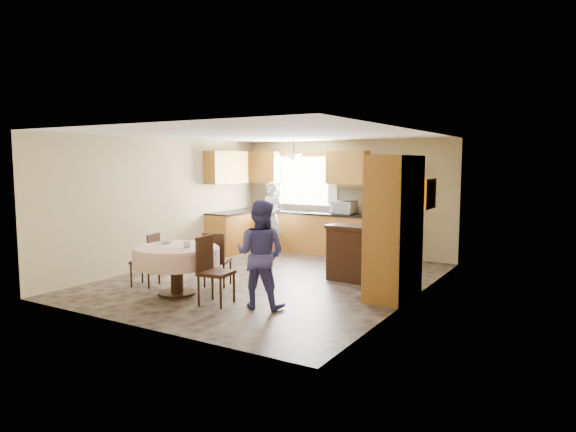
# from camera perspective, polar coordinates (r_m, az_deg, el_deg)

# --- Properties ---
(floor) EXTENTS (5.00, 6.00, 0.01)m
(floor) POSITION_cam_1_polar(r_m,az_deg,el_deg) (9.00, -1.95, -7.05)
(floor) COLOR brown
(floor) RESTS_ON ground
(ceiling) EXTENTS (5.00, 6.00, 0.01)m
(ceiling) POSITION_cam_1_polar(r_m,az_deg,el_deg) (8.77, -2.01, 9.05)
(ceiling) COLOR white
(ceiling) RESTS_ON wall_back
(wall_back) EXTENTS (5.00, 0.02, 2.50)m
(wall_back) POSITION_cam_1_polar(r_m,az_deg,el_deg) (11.42, 6.24, 2.07)
(wall_back) COLOR tan
(wall_back) RESTS_ON floor
(wall_front) EXTENTS (5.00, 0.02, 2.50)m
(wall_front) POSITION_cam_1_polar(r_m,az_deg,el_deg) (6.50, -16.51, -1.21)
(wall_front) COLOR tan
(wall_front) RESTS_ON floor
(wall_left) EXTENTS (0.02, 6.00, 2.50)m
(wall_left) POSITION_cam_1_polar(r_m,az_deg,el_deg) (10.37, -13.65, 1.52)
(wall_left) COLOR tan
(wall_left) RESTS_ON floor
(wall_right) EXTENTS (0.02, 6.00, 2.50)m
(wall_right) POSITION_cam_1_polar(r_m,az_deg,el_deg) (7.73, 13.76, -0.00)
(wall_right) COLOR tan
(wall_right) RESTS_ON floor
(window) EXTENTS (1.40, 0.03, 1.10)m
(window) POSITION_cam_1_polar(r_m,az_deg,el_deg) (11.84, 1.81, 3.94)
(window) COLOR white
(window) RESTS_ON wall_back
(curtain_left) EXTENTS (0.22, 0.02, 1.15)m
(curtain_left) POSITION_cam_1_polar(r_m,az_deg,el_deg) (12.18, -1.39, 4.24)
(curtain_left) COLOR white
(curtain_left) RESTS_ON wall_back
(curtain_right) EXTENTS (0.22, 0.02, 1.15)m
(curtain_right) POSITION_cam_1_polar(r_m,az_deg,el_deg) (11.45, 4.98, 4.10)
(curtain_right) COLOR white
(curtain_right) RESTS_ON wall_back
(base_cab_back) EXTENTS (3.30, 0.60, 0.88)m
(base_cab_back) POSITION_cam_1_polar(r_m,az_deg,el_deg) (11.63, 1.77, -1.84)
(base_cab_back) COLOR #B77C30
(base_cab_back) RESTS_ON floor
(counter_back) EXTENTS (3.30, 0.64, 0.04)m
(counter_back) POSITION_cam_1_polar(r_m,az_deg,el_deg) (11.57, 1.77, 0.42)
(counter_back) COLOR black
(counter_back) RESTS_ON base_cab_back
(base_cab_left) EXTENTS (0.60, 1.20, 0.88)m
(base_cab_left) POSITION_cam_1_polar(r_m,az_deg,el_deg) (11.61, -6.24, -1.88)
(base_cab_left) COLOR #B77C30
(base_cab_left) RESTS_ON floor
(counter_left) EXTENTS (0.64, 1.20, 0.04)m
(counter_left) POSITION_cam_1_polar(r_m,az_deg,el_deg) (11.56, -6.27, 0.38)
(counter_left) COLOR black
(counter_left) RESTS_ON base_cab_left
(backsplash) EXTENTS (3.30, 0.02, 0.55)m
(backsplash) POSITION_cam_1_polar(r_m,az_deg,el_deg) (11.80, 2.47, 1.89)
(backsplash) COLOR tan
(backsplash) RESTS_ON wall_back
(wall_cab_left) EXTENTS (0.85, 0.33, 0.72)m
(wall_cab_left) POSITION_cam_1_polar(r_m,az_deg,el_deg) (12.26, -2.82, 5.46)
(wall_cab_left) COLOR #BE8B2F
(wall_cab_left) RESTS_ON wall_back
(wall_cab_right) EXTENTS (0.90, 0.33, 0.72)m
(wall_cab_right) POSITION_cam_1_polar(r_m,az_deg,el_deg) (11.18, 6.63, 5.37)
(wall_cab_right) COLOR #BE8B2F
(wall_cab_right) RESTS_ON wall_back
(wall_cab_side) EXTENTS (0.33, 1.20, 0.72)m
(wall_cab_side) POSITION_cam_1_polar(r_m,az_deg,el_deg) (11.58, -6.86, 5.39)
(wall_cab_side) COLOR #BE8B2F
(wall_cab_side) RESTS_ON wall_left
(oven_tower) EXTENTS (0.66, 0.62, 2.12)m
(oven_tower) POSITION_cam_1_polar(r_m,az_deg,el_deg) (10.72, 11.12, 0.71)
(oven_tower) COLOR #B77C30
(oven_tower) RESTS_ON floor
(oven_upper) EXTENTS (0.56, 0.01, 0.45)m
(oven_upper) POSITION_cam_1_polar(r_m,az_deg,el_deg) (10.41, 10.55, 1.61)
(oven_upper) COLOR black
(oven_upper) RESTS_ON oven_tower
(oven_lower) EXTENTS (0.56, 0.01, 0.45)m
(oven_lower) POSITION_cam_1_polar(r_m,az_deg,el_deg) (10.46, 10.50, -1.12)
(oven_lower) COLOR black
(oven_lower) RESTS_ON oven_tower
(pendant) EXTENTS (0.36, 0.36, 0.18)m
(pendant) POSITION_cam_1_polar(r_m,az_deg,el_deg) (11.42, 0.64, 6.48)
(pendant) COLOR beige
(pendant) RESTS_ON ceiling
(sideboard) EXTENTS (1.30, 0.62, 0.90)m
(sideboard) POSITION_cam_1_polar(r_m,az_deg,el_deg) (8.80, 8.40, -4.42)
(sideboard) COLOR #361F0E
(sideboard) RESTS_ON floor
(space_heater) EXTENTS (0.49, 0.39, 0.60)m
(space_heater) POSITION_cam_1_polar(r_m,az_deg,el_deg) (8.76, 11.73, -5.54)
(space_heater) COLOR black
(space_heater) RESTS_ON floor
(cupboard) EXTENTS (0.56, 1.12, 2.14)m
(cupboard) POSITION_cam_1_polar(r_m,az_deg,el_deg) (7.81, 11.70, -1.23)
(cupboard) COLOR #B77C30
(cupboard) RESTS_ON floor
(dining_table) EXTENTS (1.31, 1.31, 0.75)m
(dining_table) POSITION_cam_1_polar(r_m,az_deg,el_deg) (8.08, -12.29, -4.50)
(dining_table) COLOR #361F0E
(dining_table) RESTS_ON floor
(chair_left) EXTENTS (0.46, 0.46, 0.87)m
(chair_left) POSITION_cam_1_polar(r_m,az_deg,el_deg) (8.74, -15.23, -4.44)
(chair_left) COLOR #361F0E
(chair_left) RESTS_ON floor
(chair_back) EXTENTS (0.49, 0.49, 0.90)m
(chair_back) POSITION_cam_1_polar(r_m,az_deg,el_deg) (8.48, -8.02, -4.51)
(chair_back) COLOR #361F0E
(chair_back) RESTS_ON floor
(chair_right) EXTENTS (0.47, 0.47, 0.98)m
(chair_right) POSITION_cam_1_polar(r_m,az_deg,el_deg) (7.48, -8.51, -5.58)
(chair_right) COLOR #361F0E
(chair_right) RESTS_ON floor
(framed_picture) EXTENTS (0.06, 0.60, 0.50)m
(framed_picture) POSITION_cam_1_polar(r_m,az_deg,el_deg) (8.64, 15.49, 2.40)
(framed_picture) COLOR gold
(framed_picture) RESTS_ON wall_right
(microwave) EXTENTS (0.52, 0.37, 0.28)m
(microwave) POSITION_cam_1_polar(r_m,az_deg,el_deg) (11.06, 6.19, 0.95)
(microwave) COLOR silver
(microwave) RESTS_ON counter_back
(person_sink) EXTENTS (0.63, 0.46, 1.61)m
(person_sink) POSITION_cam_1_polar(r_m,az_deg,el_deg) (11.07, -1.83, -0.34)
(person_sink) COLOR silver
(person_sink) RESTS_ON floor
(person_dining) EXTENTS (0.83, 0.70, 1.51)m
(person_dining) POSITION_cam_1_polar(r_m,az_deg,el_deg) (7.19, -3.10, -4.26)
(person_dining) COLOR #3F3D85
(person_dining) RESTS_ON floor
(bowl_sideboard) EXTENTS (0.25, 0.25, 0.06)m
(bowl_sideboard) POSITION_cam_1_polar(r_m,az_deg,el_deg) (8.81, 7.14, -1.24)
(bowl_sideboard) COLOR #B2B2B2
(bowl_sideboard) RESTS_ON sideboard
(bottle_sideboard) EXTENTS (0.15, 0.15, 0.29)m
(bottle_sideboard) POSITION_cam_1_polar(r_m,az_deg,el_deg) (8.55, 11.28, -0.75)
(bottle_sideboard) COLOR silver
(bottle_sideboard) RESTS_ON sideboard
(cup_table) EXTENTS (0.14, 0.14, 0.09)m
(cup_table) POSITION_cam_1_polar(r_m,az_deg,el_deg) (7.91, -11.16, -3.15)
(cup_table) COLOR #B2B2B2
(cup_table) RESTS_ON dining_table
(bowl_table) EXTENTS (0.24, 0.24, 0.06)m
(bowl_table) POSITION_cam_1_polar(r_m,az_deg,el_deg) (8.40, -13.36, -2.78)
(bowl_table) COLOR #B2B2B2
(bowl_table) RESTS_ON dining_table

